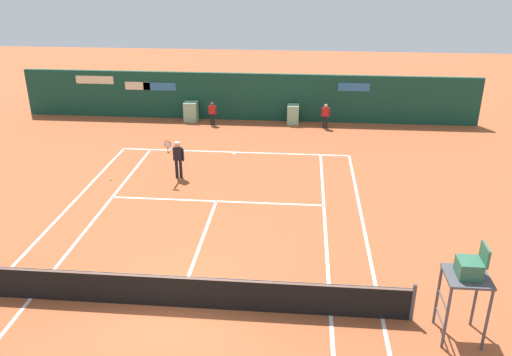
{
  "coord_description": "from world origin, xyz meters",
  "views": [
    {
      "loc": [
        3.08,
        -11.06,
        8.51
      ],
      "look_at": [
        1.45,
        6.88,
        0.8
      ],
      "focal_mm": 36.77,
      "sensor_mm": 36.0,
      "label": 1
    }
  ],
  "objects_px": {
    "player_on_baseline": "(178,157)",
    "ball_kid_centre_post": "(212,112)",
    "umpire_chair": "(468,276)",
    "tennis_ball_mid_court": "(111,180)",
    "ball_kid_left_post": "(326,114)"
  },
  "relations": [
    {
      "from": "ball_kid_left_post",
      "to": "tennis_ball_mid_court",
      "type": "relative_size",
      "value": 19.39
    },
    {
      "from": "umpire_chair",
      "to": "tennis_ball_mid_court",
      "type": "distance_m",
      "value": 14.47
    },
    {
      "from": "player_on_baseline",
      "to": "ball_kid_left_post",
      "type": "bearing_deg",
      "value": -126.32
    },
    {
      "from": "umpire_chair",
      "to": "ball_kid_left_post",
      "type": "distance_m",
      "value": 16.52
    },
    {
      "from": "ball_kid_left_post",
      "to": "tennis_ball_mid_court",
      "type": "xyz_separation_m",
      "value": [
        -8.92,
        -7.83,
        -0.73
      ]
    },
    {
      "from": "umpire_chair",
      "to": "ball_kid_centre_post",
      "type": "height_order",
      "value": "umpire_chair"
    },
    {
      "from": "ball_kid_left_post",
      "to": "ball_kid_centre_post",
      "type": "height_order",
      "value": "ball_kid_left_post"
    },
    {
      "from": "umpire_chair",
      "to": "player_on_baseline",
      "type": "bearing_deg",
      "value": 44.85
    },
    {
      "from": "player_on_baseline",
      "to": "ball_kid_centre_post",
      "type": "height_order",
      "value": "player_on_baseline"
    },
    {
      "from": "umpire_chair",
      "to": "player_on_baseline",
      "type": "height_order",
      "value": "umpire_chair"
    },
    {
      "from": "umpire_chair",
      "to": "ball_kid_left_post",
      "type": "bearing_deg",
      "value": 9.43
    },
    {
      "from": "ball_kid_left_post",
      "to": "player_on_baseline",
      "type": "bearing_deg",
      "value": 53.9
    },
    {
      "from": "umpire_chair",
      "to": "player_on_baseline",
      "type": "distance_m",
      "value": 12.66
    },
    {
      "from": "umpire_chair",
      "to": "player_on_baseline",
      "type": "xyz_separation_m",
      "value": [
        -8.91,
        8.96,
        -0.77
      ]
    },
    {
      "from": "umpire_chair",
      "to": "tennis_ball_mid_court",
      "type": "height_order",
      "value": "umpire_chair"
    }
  ]
}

